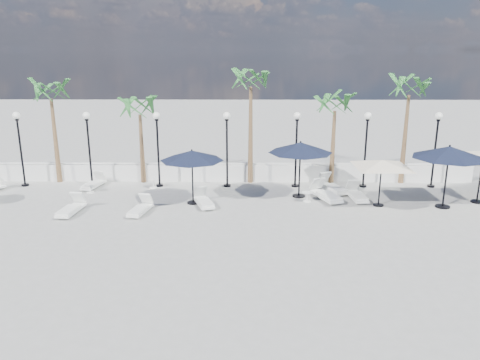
{
  "coord_description": "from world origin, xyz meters",
  "views": [
    {
      "loc": [
        0.88,
        -16.68,
        6.82
      ],
      "look_at": [
        0.7,
        2.35,
        1.5
      ],
      "focal_mm": 35.0,
      "sensor_mm": 36.0,
      "label": 1
    }
  ],
  "objects_px": {
    "lounger_4": "(204,201)",
    "parasol_navy_mid": "(300,148)",
    "parasol_navy_left": "(192,156)",
    "parasol_cream_sq_a": "(382,160)",
    "lounger_6": "(326,194)",
    "lounger_7": "(332,187)",
    "lounger_1": "(71,208)",
    "lounger_5": "(357,195)",
    "parasol_navy_right": "(449,153)",
    "lounger_3": "(140,209)",
    "lounger_2": "(94,183)"
  },
  "relations": [
    {
      "from": "lounger_3",
      "to": "parasol_navy_left",
      "type": "bearing_deg",
      "value": 44.05
    },
    {
      "from": "lounger_1",
      "to": "lounger_2",
      "type": "relative_size",
      "value": 1.05
    },
    {
      "from": "parasol_navy_left",
      "to": "lounger_3",
      "type": "bearing_deg",
      "value": -146.56
    },
    {
      "from": "lounger_3",
      "to": "parasol_navy_left",
      "type": "distance_m",
      "value": 3.25
    },
    {
      "from": "lounger_4",
      "to": "parasol_navy_mid",
      "type": "relative_size",
      "value": 0.63
    },
    {
      "from": "lounger_2",
      "to": "lounger_6",
      "type": "height_order",
      "value": "lounger_6"
    },
    {
      "from": "lounger_5",
      "to": "parasol_navy_left",
      "type": "relative_size",
      "value": 0.67
    },
    {
      "from": "parasol_navy_mid",
      "to": "lounger_3",
      "type": "bearing_deg",
      "value": -160.89
    },
    {
      "from": "lounger_5",
      "to": "lounger_7",
      "type": "xyz_separation_m",
      "value": [
        -0.96,
        1.22,
        0.02
      ]
    },
    {
      "from": "lounger_3",
      "to": "parasol_cream_sq_a",
      "type": "height_order",
      "value": "parasol_cream_sq_a"
    },
    {
      "from": "parasol_navy_left",
      "to": "parasol_navy_right",
      "type": "height_order",
      "value": "parasol_navy_right"
    },
    {
      "from": "lounger_4",
      "to": "lounger_5",
      "type": "relative_size",
      "value": 0.99
    },
    {
      "from": "lounger_5",
      "to": "parasol_navy_mid",
      "type": "bearing_deg",
      "value": 167.46
    },
    {
      "from": "lounger_5",
      "to": "parasol_cream_sq_a",
      "type": "bearing_deg",
      "value": -53.29
    },
    {
      "from": "lounger_3",
      "to": "lounger_7",
      "type": "relative_size",
      "value": 0.85
    },
    {
      "from": "lounger_4",
      "to": "lounger_6",
      "type": "bearing_deg",
      "value": -8.92
    },
    {
      "from": "lounger_5",
      "to": "parasol_cream_sq_a",
      "type": "distance_m",
      "value": 2.22
    },
    {
      "from": "lounger_3",
      "to": "lounger_5",
      "type": "bearing_deg",
      "value": 22.43
    },
    {
      "from": "lounger_4",
      "to": "lounger_1",
      "type": "bearing_deg",
      "value": 172.44
    },
    {
      "from": "parasol_cream_sq_a",
      "to": "lounger_1",
      "type": "bearing_deg",
      "value": -175.0
    },
    {
      "from": "lounger_6",
      "to": "parasol_navy_left",
      "type": "height_order",
      "value": "parasol_navy_left"
    },
    {
      "from": "lounger_3",
      "to": "parasol_navy_left",
      "type": "xyz_separation_m",
      "value": [
        2.13,
        1.41,
        2.02
      ]
    },
    {
      "from": "lounger_1",
      "to": "lounger_6",
      "type": "xyz_separation_m",
      "value": [
        11.3,
        2.05,
        0.03
      ]
    },
    {
      "from": "lounger_2",
      "to": "lounger_3",
      "type": "bearing_deg",
      "value": -39.66
    },
    {
      "from": "lounger_4",
      "to": "parasol_navy_mid",
      "type": "bearing_deg",
      "value": -0.99
    },
    {
      "from": "parasol_navy_right",
      "to": "parasol_navy_mid",
      "type": "bearing_deg",
      "value": 166.33
    },
    {
      "from": "lounger_1",
      "to": "parasol_navy_mid",
      "type": "distance_m",
      "value": 10.61
    },
    {
      "from": "parasol_navy_left",
      "to": "parasol_navy_mid",
      "type": "relative_size",
      "value": 0.95
    },
    {
      "from": "parasol_navy_mid",
      "to": "parasol_cream_sq_a",
      "type": "xyz_separation_m",
      "value": [
        3.46,
        -1.32,
        -0.28
      ]
    },
    {
      "from": "lounger_1",
      "to": "lounger_4",
      "type": "distance_m",
      "value": 5.73
    },
    {
      "from": "lounger_6",
      "to": "parasol_navy_mid",
      "type": "relative_size",
      "value": 0.73
    },
    {
      "from": "parasol_navy_mid",
      "to": "parasol_navy_right",
      "type": "bearing_deg",
      "value": -13.67
    },
    {
      "from": "lounger_5",
      "to": "parasol_navy_right",
      "type": "height_order",
      "value": "parasol_navy_right"
    },
    {
      "from": "lounger_3",
      "to": "lounger_4",
      "type": "xyz_separation_m",
      "value": [
        2.65,
        1.05,
        0.01
      ]
    },
    {
      "from": "lounger_4",
      "to": "lounger_5",
      "type": "distance_m",
      "value": 7.22
    },
    {
      "from": "lounger_4",
      "to": "lounger_6",
      "type": "xyz_separation_m",
      "value": [
        5.68,
        0.96,
        0.04
      ]
    },
    {
      "from": "lounger_7",
      "to": "parasol_navy_right",
      "type": "distance_m",
      "value": 5.59
    },
    {
      "from": "lounger_1",
      "to": "lounger_2",
      "type": "bearing_deg",
      "value": 99.42
    },
    {
      "from": "lounger_6",
      "to": "lounger_5",
      "type": "bearing_deg",
      "value": -18.34
    },
    {
      "from": "lounger_3",
      "to": "lounger_6",
      "type": "relative_size",
      "value": 0.82
    },
    {
      "from": "lounger_3",
      "to": "parasol_cream_sq_a",
      "type": "relative_size",
      "value": 0.39
    },
    {
      "from": "lounger_6",
      "to": "parasol_navy_left",
      "type": "distance_m",
      "value": 6.53
    },
    {
      "from": "lounger_3",
      "to": "parasol_navy_right",
      "type": "height_order",
      "value": "parasol_navy_right"
    },
    {
      "from": "parasol_navy_mid",
      "to": "lounger_7",
      "type": "bearing_deg",
      "value": 25.25
    },
    {
      "from": "parasol_navy_right",
      "to": "parasol_cream_sq_a",
      "type": "distance_m",
      "value": 2.85
    },
    {
      "from": "lounger_4",
      "to": "parasol_navy_mid",
      "type": "xyz_separation_m",
      "value": [
        4.46,
        1.41,
        2.16
      ]
    },
    {
      "from": "parasol_navy_mid",
      "to": "parasol_cream_sq_a",
      "type": "height_order",
      "value": "parasol_navy_mid"
    },
    {
      "from": "lounger_1",
      "to": "parasol_cream_sq_a",
      "type": "bearing_deg",
      "value": 10.72
    },
    {
      "from": "parasol_navy_left",
      "to": "parasol_cream_sq_a",
      "type": "bearing_deg",
      "value": -1.78
    },
    {
      "from": "lounger_1",
      "to": "lounger_5",
      "type": "bearing_deg",
      "value": 15.02
    }
  ]
}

